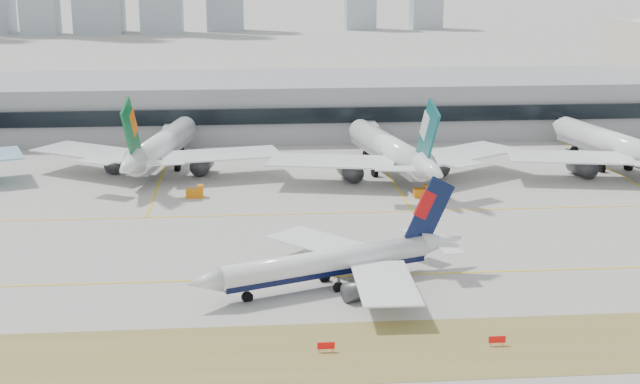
{
  "coord_description": "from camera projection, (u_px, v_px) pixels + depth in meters",
  "views": [
    {
      "loc": [
        -13.64,
        -134.31,
        48.18
      ],
      "look_at": [
        -0.62,
        18.0,
        7.5
      ],
      "focal_mm": 50.0,
      "sensor_mm": 36.0,
      "label": 1
    }
  ],
  "objects": [
    {
      "name": "widebody_eva",
      "position": [
        160.0,
        148.0,
        203.72
      ],
      "size": [
        57.78,
        57.3,
        20.96
      ],
      "rotation": [
        0.0,
        0.0,
        1.38
      ],
      "color": "white",
      "rests_on": "ground"
    },
    {
      "name": "gse_c",
      "position": [
        423.0,
        192.0,
        183.19
      ],
      "size": [
        3.55,
        2.0,
        2.6
      ],
      "color": "orange",
      "rests_on": "ground"
    },
    {
      "name": "widebody_cathay",
      "position": [
        392.0,
        152.0,
        199.18
      ],
      "size": [
        59.0,
        58.46,
        21.37
      ],
      "rotation": [
        0.0,
        0.0,
        1.75
      ],
      "color": "white",
      "rests_on": "ground"
    },
    {
      "name": "terminal",
      "position": [
        293.0,
        104.0,
        251.48
      ],
      "size": [
        280.0,
        43.1,
        15.0
      ],
      "color": "gray",
      "rests_on": "ground"
    },
    {
      "name": "hold_sign_right",
      "position": [
        497.0,
        340.0,
        113.26
      ],
      "size": [
        2.2,
        0.15,
        1.35
      ],
      "color": "red",
      "rests_on": "ground"
    },
    {
      "name": "widebody_china_air",
      "position": [
        619.0,
        148.0,
        203.33
      ],
      "size": [
        58.51,
        58.06,
        21.25
      ],
      "rotation": [
        0.0,
        0.0,
        1.77
      ],
      "color": "white",
      "rests_on": "ground"
    },
    {
      "name": "ground",
      "position": [
        333.0,
        266.0,
        142.84
      ],
      "size": [
        3000.0,
        3000.0,
        0.0
      ],
      "primitive_type": "plane",
      "color": "#A6A29B",
      "rests_on": "ground"
    },
    {
      "name": "gse_b",
      "position": [
        195.0,
        192.0,
        182.93
      ],
      "size": [
        3.55,
        2.0,
        2.6
      ],
      "color": "orange",
      "rests_on": "ground"
    },
    {
      "name": "hold_sign_left",
      "position": [
        326.0,
        346.0,
        111.46
      ],
      "size": [
        2.2,
        0.15,
        1.35
      ],
      "color": "red",
      "rests_on": "ground"
    },
    {
      "name": "taxiing_airliner",
      "position": [
        336.0,
        262.0,
        133.3
      ],
      "size": [
        44.04,
        37.25,
        15.42
      ],
      "rotation": [
        0.0,
        0.0,
        3.51
      ],
      "color": "white",
      "rests_on": "ground"
    }
  ]
}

